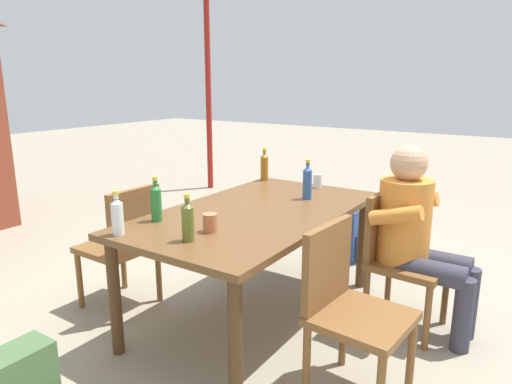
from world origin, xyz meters
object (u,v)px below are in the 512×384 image
at_px(chair_near_left, 347,303).
at_px(bottle_clear, 117,216).
at_px(dining_table, 256,222).
at_px(lamp_post, 207,43).
at_px(chair_near_right, 397,253).
at_px(person_in_white_shirt, 417,231).
at_px(bottle_olive, 188,221).
at_px(bottle_blue, 307,182).
at_px(backpack_by_near_side, 351,234).
at_px(bottle_amber, 264,166).
at_px(cup_glass, 318,181).
at_px(chair_far_left, 125,241).
at_px(bottle_green, 156,202).
at_px(cup_terracotta, 210,223).

relative_size(chair_near_left, bottle_clear, 3.55).
relative_size(dining_table, lamp_post, 0.61).
height_order(chair_near_right, person_in_white_shirt, person_in_white_shirt).
distance_m(chair_near_right, bottle_clear, 1.72).
xyz_separation_m(bottle_olive, bottle_blue, (1.12, -0.11, 0.01)).
bearing_deg(person_in_white_shirt, bottle_blue, 87.25).
xyz_separation_m(chair_near_left, backpack_by_near_side, (1.73, 0.67, -0.27)).
relative_size(bottle_amber, backpack_by_near_side, 0.60).
xyz_separation_m(bottle_blue, cup_glass, (0.34, 0.09, -0.07)).
height_order(chair_far_left, backpack_by_near_side, chair_far_left).
distance_m(bottle_olive, bottle_green, 0.42).
xyz_separation_m(dining_table, backpack_by_near_side, (1.33, -0.13, -0.44)).
height_order(person_in_white_shirt, cup_terracotta, person_in_white_shirt).
height_order(bottle_olive, lamp_post, lamp_post).
distance_m(person_in_white_shirt, bottle_olive, 1.41).
height_order(bottle_green, bottle_clear, bottle_green).
distance_m(bottle_olive, backpack_by_near_side, 2.11).
relative_size(chair_far_left, bottle_amber, 3.19).
height_order(chair_near_right, bottle_clear, bottle_clear).
distance_m(bottle_amber, bottle_green, 1.32).
relative_size(chair_near_left, backpack_by_near_side, 1.90).
bearing_deg(chair_far_left, lamp_post, 30.19).
relative_size(chair_near_left, cup_glass, 8.07).
distance_m(bottle_green, lamp_post, 4.22).
height_order(bottle_amber, bottle_blue, bottle_blue).
distance_m(chair_far_left, person_in_white_shirt, 1.91).
distance_m(chair_far_left, cup_glass, 1.50).
relative_size(dining_table, bottle_clear, 7.31).
distance_m(bottle_clear, lamp_post, 4.46).
distance_m(chair_far_left, backpack_by_near_side, 1.99).
distance_m(dining_table, chair_near_right, 0.92).
relative_size(bottle_amber, bottle_green, 1.01).
distance_m(bottle_green, bottle_blue, 1.08).
relative_size(bottle_amber, bottle_blue, 0.96).
distance_m(chair_near_right, bottle_olive, 1.38).
xyz_separation_m(cup_terracotta, cup_glass, (1.28, -0.02, 0.00)).
height_order(person_in_white_shirt, bottle_olive, person_in_white_shirt).
distance_m(chair_near_right, bottle_blue, 0.76).
bearing_deg(chair_far_left, chair_near_right, -63.19).
height_order(bottle_blue, cup_terracotta, bottle_blue).
bearing_deg(bottle_clear, lamp_post, 32.66).
bearing_deg(chair_near_left, bottle_green, 95.97).
bearing_deg(bottle_clear, bottle_amber, 3.29).
bearing_deg(bottle_clear, chair_far_left, 47.81).
relative_size(chair_near_left, bottle_olive, 3.45).
distance_m(person_in_white_shirt, bottle_blue, 0.80).
bearing_deg(bottle_blue, cup_terracotta, 173.31).
bearing_deg(bottle_blue, bottle_amber, 58.64).
height_order(chair_near_left, bottle_blue, bottle_blue).
xyz_separation_m(chair_far_left, bottle_amber, (1.20, -0.36, 0.37)).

